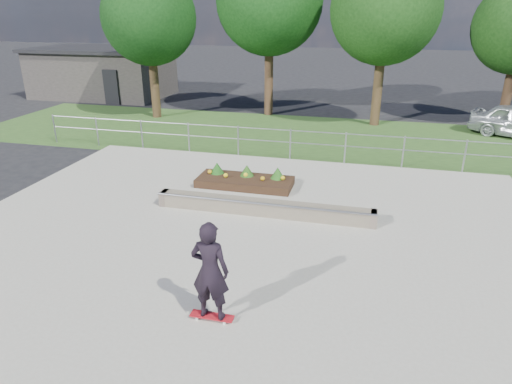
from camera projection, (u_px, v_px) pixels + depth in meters
ground at (231, 260)px, 10.29m from camera, size 120.00×120.00×0.00m
grass_verge at (304, 136)px, 20.18m from camera, size 30.00×8.00×0.02m
concrete_slab at (231, 259)px, 10.28m from camera, size 15.00×15.00×0.06m
fence at (290, 141)px, 16.75m from camera, size 20.06×0.06×1.20m
building at (103, 72)px, 29.06m from camera, size 8.40×5.40×3.00m
tree_far_left at (149, 18)px, 21.97m from camera, size 4.55×4.55×7.15m
tree_mid_left at (270, 1)px, 22.24m from camera, size 5.25×5.25×8.25m
tree_mid_right at (385, 9)px, 20.25m from camera, size 4.90×4.90×7.70m
grind_ledge at (263, 208)px, 12.37m from camera, size 6.00×0.44×0.43m
planter_bed at (245, 180)px, 14.43m from camera, size 3.00×1.20×0.61m
skateboarder at (210, 271)px, 7.88m from camera, size 0.80×0.46×1.95m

